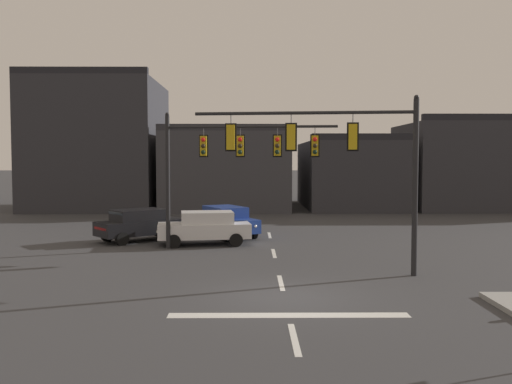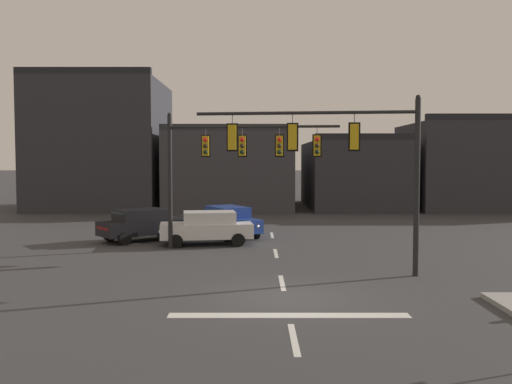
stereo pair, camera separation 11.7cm
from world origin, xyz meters
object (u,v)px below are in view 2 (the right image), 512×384
(signal_mast_near_side, at_px, (340,151))
(signal_mast_far_side, at_px, (228,155))
(car_lot_nearside, at_px, (206,227))
(car_lot_farside, at_px, (227,221))
(car_lot_middle, at_px, (141,224))

(signal_mast_near_side, bearing_deg, signal_mast_far_side, 126.82)
(car_lot_nearside, distance_m, car_lot_farside, 3.07)
(signal_mast_near_side, height_order, car_lot_farside, signal_mast_near_side)
(car_lot_middle, bearing_deg, car_lot_nearside, -21.98)
(signal_mast_far_side, bearing_deg, signal_mast_near_side, -53.18)
(car_lot_nearside, distance_m, car_lot_middle, 3.64)
(signal_mast_near_side, relative_size, car_lot_middle, 1.73)
(signal_mast_near_side, relative_size, signal_mast_far_side, 1.01)
(signal_mast_near_side, bearing_deg, car_lot_nearside, 127.28)
(signal_mast_far_side, distance_m, car_lot_nearside, 3.94)
(car_lot_nearside, bearing_deg, car_lot_middle, 158.02)
(signal_mast_near_side, relative_size, car_lot_nearside, 1.71)
(signal_mast_near_side, xyz_separation_m, signal_mast_far_side, (-4.22, 5.64, -0.07))
(signal_mast_near_side, xyz_separation_m, car_lot_farside, (-4.50, 10.01, -3.55))
(signal_mast_far_side, bearing_deg, car_lot_farside, 93.60)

